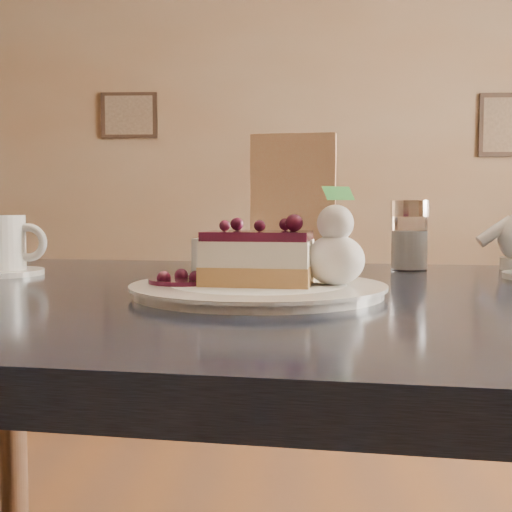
{
  "coord_description": "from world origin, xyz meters",
  "views": [
    {
      "loc": [
        -0.17,
        -0.75,
        0.86
      ],
      "look_at": [
        -0.19,
        -0.09,
        0.82
      ],
      "focal_mm": 45.0,
      "sensor_mm": 36.0,
      "label": 1
    }
  ],
  "objects": [
    {
      "name": "main_table",
      "position": [
        -0.18,
        0.03,
        0.69
      ],
      "size": [
        1.33,
        0.98,
        0.77
      ],
      "rotation": [
        0.0,
        0.0,
        -0.14
      ],
      "color": "black",
      "rests_on": "ground"
    },
    {
      "name": "dessert_plate",
      "position": [
        -0.19,
        -0.02,
        0.77
      ],
      "size": [
        0.28,
        0.28,
        0.01
      ],
      "primitive_type": "cylinder",
      "color": "white",
      "rests_on": "main_table"
    },
    {
      "name": "cheesecake_slice",
      "position": [
        -0.19,
        -0.02,
        0.81
      ],
      "size": [
        0.13,
        0.1,
        0.06
      ],
      "rotation": [
        0.0,
        0.0,
        -0.14
      ],
      "color": "#D1884D",
      "rests_on": "dessert_plate"
    },
    {
      "name": "whipped_cream",
      "position": [
        -0.1,
        -0.02,
        0.81
      ],
      "size": [
        0.07,
        0.07,
        0.06
      ],
      "color": "white",
      "rests_on": "dessert_plate"
    },
    {
      "name": "berry_sauce",
      "position": [
        -0.28,
        -0.01,
        0.78
      ],
      "size": [
        0.08,
        0.08,
        0.01
      ],
      "primitive_type": "cylinder",
      "color": "#380921",
      "rests_on": "dessert_plate"
    },
    {
      "name": "menu_card",
      "position": [
        -0.14,
        0.34,
        0.88
      ],
      "size": [
        0.15,
        0.05,
        0.22
      ],
      "primitive_type": "cube",
      "rotation": [
        0.0,
        0.0,
        -0.14
      ],
      "color": "beige",
      "rests_on": "main_table"
    },
    {
      "name": "sugar_shaker",
      "position": [
        0.04,
        0.29,
        0.82
      ],
      "size": [
        0.06,
        0.06,
        0.11
      ],
      "color": "white",
      "rests_on": "main_table"
    },
    {
      "name": "napkin_stack",
      "position": [
        -0.24,
        0.33,
        0.79
      ],
      "size": [
        0.14,
        0.14,
        0.05
      ],
      "primitive_type": "cube",
      "rotation": [
        0.0,
        0.0,
        -0.14
      ],
      "color": "white",
      "rests_on": "main_table"
    }
  ]
}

